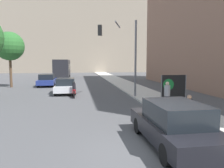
{
  "coord_description": "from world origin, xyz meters",
  "views": [
    {
      "loc": [
        -2.5,
        -6.62,
        2.91
      ],
      "look_at": [
        -0.35,
        6.93,
        1.5
      ],
      "focal_mm": 35.0,
      "sensor_mm": 36.0,
      "label": 1
    }
  ],
  "objects_px": {
    "traffic_light_pole": "(122,46)",
    "city_bus_on_road": "(62,68)",
    "parked_car_curbside": "(174,124)",
    "protest_banner": "(173,88)",
    "car_on_road_nearest": "(66,86)",
    "jogger_on_sidewalk": "(167,95)",
    "car_on_road_midblock": "(47,80)",
    "street_tree_midblock": "(10,46)",
    "seated_protester": "(189,106)",
    "motorcycle_on_road": "(74,90)"
  },
  "relations": [
    {
      "from": "seated_protester",
      "to": "motorcycle_on_road",
      "type": "distance_m",
      "value": 10.18
    },
    {
      "from": "car_on_road_midblock",
      "to": "jogger_on_sidewalk",
      "type": "bearing_deg",
      "value": -59.81
    },
    {
      "from": "parked_car_curbside",
      "to": "car_on_road_nearest",
      "type": "relative_size",
      "value": 1.07
    },
    {
      "from": "parked_car_curbside",
      "to": "street_tree_midblock",
      "type": "height_order",
      "value": "street_tree_midblock"
    },
    {
      "from": "car_on_road_nearest",
      "to": "street_tree_midblock",
      "type": "relative_size",
      "value": 0.69
    },
    {
      "from": "parked_car_curbside",
      "to": "motorcycle_on_road",
      "type": "bearing_deg",
      "value": 107.5
    },
    {
      "from": "parked_car_curbside",
      "to": "city_bus_on_road",
      "type": "height_order",
      "value": "city_bus_on_road"
    },
    {
      "from": "protest_banner",
      "to": "motorcycle_on_road",
      "type": "relative_size",
      "value": 0.92
    },
    {
      "from": "car_on_road_midblock",
      "to": "street_tree_midblock",
      "type": "height_order",
      "value": "street_tree_midblock"
    },
    {
      "from": "car_on_road_nearest",
      "to": "protest_banner",
      "type": "bearing_deg",
      "value": -42.61
    },
    {
      "from": "car_on_road_nearest",
      "to": "street_tree_midblock",
      "type": "xyz_separation_m",
      "value": [
        -6.36,
        5.74,
        3.91
      ]
    },
    {
      "from": "city_bus_on_road",
      "to": "street_tree_midblock",
      "type": "bearing_deg",
      "value": -108.93
    },
    {
      "from": "parked_car_curbside",
      "to": "city_bus_on_road",
      "type": "bearing_deg",
      "value": 100.06
    },
    {
      "from": "city_bus_on_road",
      "to": "jogger_on_sidewalk",
      "type": "bearing_deg",
      "value": -74.59
    },
    {
      "from": "protest_banner",
      "to": "motorcycle_on_road",
      "type": "height_order",
      "value": "protest_banner"
    },
    {
      "from": "seated_protester",
      "to": "traffic_light_pole",
      "type": "height_order",
      "value": "traffic_light_pole"
    },
    {
      "from": "parked_car_curbside",
      "to": "motorcycle_on_road",
      "type": "distance_m",
      "value": 11.8
    },
    {
      "from": "parked_car_curbside",
      "to": "car_on_road_midblock",
      "type": "relative_size",
      "value": 1.03
    },
    {
      "from": "car_on_road_nearest",
      "to": "city_bus_on_road",
      "type": "height_order",
      "value": "city_bus_on_road"
    },
    {
      "from": "protest_banner",
      "to": "traffic_light_pole",
      "type": "distance_m",
      "value": 5.5
    },
    {
      "from": "jogger_on_sidewalk",
      "to": "street_tree_midblock",
      "type": "xyz_separation_m",
      "value": [
        -12.6,
        14.23,
        3.66
      ]
    },
    {
      "from": "traffic_light_pole",
      "to": "city_bus_on_road",
      "type": "relative_size",
      "value": 0.6
    },
    {
      "from": "jogger_on_sidewalk",
      "to": "car_on_road_midblock",
      "type": "distance_m",
      "value": 17.39
    },
    {
      "from": "motorcycle_on_road",
      "to": "seated_protester",
      "type": "bearing_deg",
      "value": -56.32
    },
    {
      "from": "protest_banner",
      "to": "city_bus_on_road",
      "type": "distance_m",
      "value": 28.04
    },
    {
      "from": "jogger_on_sidewalk",
      "to": "car_on_road_midblock",
      "type": "xyz_separation_m",
      "value": [
        -8.75,
        15.03,
        -0.23
      ]
    },
    {
      "from": "jogger_on_sidewalk",
      "to": "city_bus_on_road",
      "type": "height_order",
      "value": "city_bus_on_road"
    },
    {
      "from": "jogger_on_sidewalk",
      "to": "street_tree_midblock",
      "type": "bearing_deg",
      "value": -21.02
    },
    {
      "from": "traffic_light_pole",
      "to": "protest_banner",
      "type": "bearing_deg",
      "value": -53.65
    },
    {
      "from": "jogger_on_sidewalk",
      "to": "street_tree_midblock",
      "type": "height_order",
      "value": "street_tree_midblock"
    },
    {
      "from": "protest_banner",
      "to": "city_bus_on_road",
      "type": "bearing_deg",
      "value": 108.62
    },
    {
      "from": "protest_banner",
      "to": "traffic_light_pole",
      "type": "height_order",
      "value": "traffic_light_pole"
    },
    {
      "from": "jogger_on_sidewalk",
      "to": "car_on_road_midblock",
      "type": "height_order",
      "value": "jogger_on_sidewalk"
    },
    {
      "from": "parked_car_curbside",
      "to": "car_on_road_midblock",
      "type": "bearing_deg",
      "value": 108.88
    },
    {
      "from": "motorcycle_on_road",
      "to": "street_tree_midblock",
      "type": "xyz_separation_m",
      "value": [
        -7.16,
        7.98,
        4.06
      ]
    },
    {
      "from": "traffic_light_pole",
      "to": "city_bus_on_road",
      "type": "height_order",
      "value": "traffic_light_pole"
    },
    {
      "from": "protest_banner",
      "to": "motorcycle_on_road",
      "type": "bearing_deg",
      "value": 145.34
    },
    {
      "from": "seated_protester",
      "to": "protest_banner",
      "type": "distance_m",
      "value": 4.04
    },
    {
      "from": "seated_protester",
      "to": "city_bus_on_road",
      "type": "xyz_separation_m",
      "value": [
        -7.99,
        30.47,
        1.11
      ]
    },
    {
      "from": "parked_car_curbside",
      "to": "motorcycle_on_road",
      "type": "relative_size",
      "value": 2.2
    },
    {
      "from": "car_on_road_nearest",
      "to": "city_bus_on_road",
      "type": "bearing_deg",
      "value": 94.49
    },
    {
      "from": "car_on_road_nearest",
      "to": "car_on_road_midblock",
      "type": "distance_m",
      "value": 7.01
    },
    {
      "from": "jogger_on_sidewalk",
      "to": "traffic_light_pole",
      "type": "relative_size",
      "value": 0.27
    },
    {
      "from": "car_on_road_nearest",
      "to": "city_bus_on_road",
      "type": "relative_size",
      "value": 0.42
    },
    {
      "from": "seated_protester",
      "to": "protest_banner",
      "type": "height_order",
      "value": "protest_banner"
    },
    {
      "from": "parked_car_curbside",
      "to": "protest_banner",
      "type": "bearing_deg",
      "value": 65.5
    },
    {
      "from": "seated_protester",
      "to": "street_tree_midblock",
      "type": "height_order",
      "value": "street_tree_midblock"
    },
    {
      "from": "protest_banner",
      "to": "parked_car_curbside",
      "type": "xyz_separation_m",
      "value": [
        -3.05,
        -6.69,
        -0.37
      ]
    },
    {
      "from": "street_tree_midblock",
      "to": "car_on_road_midblock",
      "type": "bearing_deg",
      "value": 11.75
    },
    {
      "from": "street_tree_midblock",
      "to": "seated_protester",
      "type": "bearing_deg",
      "value": -52.11
    }
  ]
}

